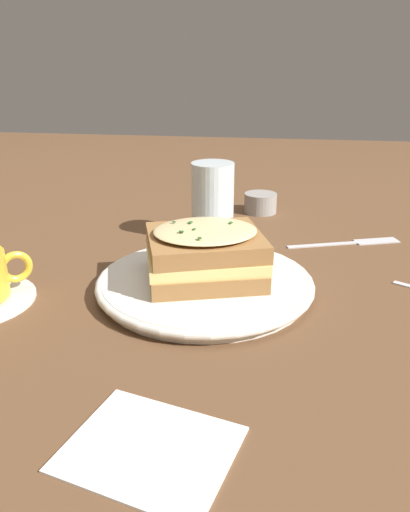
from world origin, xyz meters
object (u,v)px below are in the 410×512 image
at_px(water_glass, 213,202).
at_px(napkin, 156,448).
at_px(sandwich, 205,253).
at_px(condiment_pot, 260,203).
at_px(fork, 356,242).
at_px(dinner_plate, 205,283).

distance_m(water_glass, napkin, 0.46).
height_order(sandwich, water_glass, water_glass).
distance_m(water_glass, condiment_pot, 0.17).
bearing_deg(sandwich, fork, -136.23).
distance_m(fork, napkin, 0.51).
distance_m(sandwich, condiment_pot, 0.34).
bearing_deg(dinner_plate, fork, -136.01).
distance_m(dinner_plate, condiment_pot, 0.34).
xyz_separation_m(fork, napkin, (0.20, 0.47, 0.00)).
bearing_deg(water_glass, fork, -176.56).
bearing_deg(dinner_plate, sandwich, -95.25).
bearing_deg(condiment_pot, napkin, 85.59).
xyz_separation_m(dinner_plate, sandwich, (-0.00, -0.00, 0.04)).
height_order(sandwich, napkin, sandwich).
xyz_separation_m(water_glass, fork, (-0.22, -0.01, -0.06)).
relative_size(dinner_plate, fork, 1.52).
bearing_deg(dinner_plate, napkin, 90.92).
bearing_deg(condiment_pot, dinner_plate, 81.40).
bearing_deg(napkin, sandwich, -89.12).
bearing_deg(napkin, condiment_pot, -94.41).
height_order(water_glass, fork, water_glass).
xyz_separation_m(napkin, condiment_pot, (-0.05, -0.61, 0.02)).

